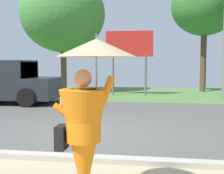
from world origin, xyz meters
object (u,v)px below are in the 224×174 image
object	(u,v)px
pickup_truck	(1,83)
roadside_billboard	(129,48)
monk_pedestrian	(86,118)
tree_right_mid	(205,6)
tree_center_back	(63,14)

from	to	relation	value
pickup_truck	roadside_billboard	xyz separation A→B (m)	(5.32, 4.01, 1.68)
monk_pedestrian	tree_right_mid	bearing A→B (deg)	64.17
monk_pedestrian	roadside_billboard	world-z (taller)	roadside_billboard
tree_right_mid	pickup_truck	bearing A→B (deg)	-145.38
pickup_truck	roadside_billboard	bearing A→B (deg)	30.57
roadside_billboard	tree_center_back	world-z (taller)	tree_center_back
tree_center_back	tree_right_mid	bearing A→B (deg)	8.00
monk_pedestrian	tree_right_mid	size ratio (longest dim) A/B	0.30
monk_pedestrian	pickup_truck	xyz separation A→B (m)	(-5.94, 8.47, -0.22)
tree_center_back	monk_pedestrian	bearing A→B (deg)	-70.91
pickup_truck	roadside_billboard	size ratio (longest dim) A/B	1.49
roadside_billboard	monk_pedestrian	bearing A→B (deg)	-87.16
tree_right_mid	roadside_billboard	bearing A→B (deg)	-148.52
tree_center_back	pickup_truck	bearing A→B (deg)	-101.61
pickup_truck	tree_right_mid	xyz separation A→B (m)	(9.64, 6.66, 4.35)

